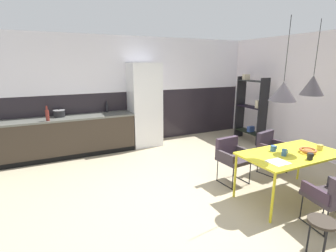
# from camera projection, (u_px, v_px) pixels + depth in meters

# --- Properties ---
(ground_plane) EXTENTS (9.04, 9.04, 0.00)m
(ground_plane) POSITION_uv_depth(u_px,v_px,m) (193.00, 196.00, 3.97)
(ground_plane) COLOR tan
(back_wall_splashback_dark) EXTENTS (6.96, 0.12, 1.35)m
(back_wall_splashback_dark) POSITION_uv_depth(u_px,v_px,m) (131.00, 117.00, 6.58)
(back_wall_splashback_dark) COLOR black
(back_wall_splashback_dark) RESTS_ON ground
(back_wall_panel_upper) EXTENTS (6.96, 0.12, 1.35)m
(back_wall_panel_upper) POSITION_uv_depth(u_px,v_px,m) (129.00, 64.00, 6.25)
(back_wall_panel_upper) COLOR silver
(back_wall_panel_upper) RESTS_ON back_wall_splashback_dark
(kitchen_counter) EXTENTS (3.22, 0.63, 0.89)m
(kitchen_counter) POSITION_uv_depth(u_px,v_px,m) (61.00, 137.00, 5.59)
(kitchen_counter) COLOR #362D23
(kitchen_counter) RESTS_ON ground
(refrigerator_column) EXTENTS (0.74, 0.60, 2.06)m
(refrigerator_column) POSITION_uv_depth(u_px,v_px,m) (145.00, 105.00, 6.28)
(refrigerator_column) COLOR silver
(refrigerator_column) RESTS_ON ground
(dining_table) EXTENTS (1.53, 0.81, 0.74)m
(dining_table) POSITION_uv_depth(u_px,v_px,m) (291.00, 156.00, 3.78)
(dining_table) COLOR gold
(dining_table) RESTS_ON ground
(armchair_near_window) EXTENTS (0.57, 0.56, 0.78)m
(armchair_near_window) POSITION_uv_depth(u_px,v_px,m) (271.00, 146.00, 4.78)
(armchair_near_window) COLOR #393037
(armchair_near_window) RESTS_ON ground
(armchair_far_side) EXTENTS (0.55, 0.54, 0.77)m
(armchair_far_side) POSITION_uv_depth(u_px,v_px,m) (335.00, 194.00, 3.09)
(armchair_far_side) COLOR #393037
(armchair_far_side) RESTS_ON ground
(armchair_head_of_table) EXTENTS (0.52, 0.51, 0.78)m
(armchair_head_of_table) POSITION_uv_depth(u_px,v_px,m) (231.00, 154.00, 4.38)
(armchair_head_of_table) COLOR #393037
(armchair_head_of_table) RESTS_ON ground
(fruit_bowl) EXTENTS (0.25, 0.25, 0.06)m
(fruit_bowl) POSITION_uv_depth(u_px,v_px,m) (308.00, 150.00, 3.77)
(fruit_bowl) COLOR #B2662D
(fruit_bowl) RESTS_ON dining_table
(open_book) EXTENTS (0.25, 0.24, 0.02)m
(open_book) POSITION_uv_depth(u_px,v_px,m) (278.00, 162.00, 3.40)
(open_book) COLOR white
(open_book) RESTS_ON dining_table
(mug_dark_espresso) EXTENTS (0.12, 0.07, 0.10)m
(mug_dark_espresso) POSITION_uv_depth(u_px,v_px,m) (284.00, 152.00, 3.65)
(mug_dark_espresso) COLOR #335B93
(mug_dark_espresso) RESTS_ON dining_table
(mug_tall_blue) EXTENTS (0.13, 0.09, 0.09)m
(mug_tall_blue) POSITION_uv_depth(u_px,v_px,m) (320.00, 147.00, 3.89)
(mug_tall_blue) COLOR gold
(mug_tall_blue) RESTS_ON dining_table
(mug_white_ceramic) EXTENTS (0.13, 0.09, 0.09)m
(mug_white_ceramic) POSITION_uv_depth(u_px,v_px,m) (273.00, 148.00, 3.84)
(mug_white_ceramic) COLOR #335B93
(mug_white_ceramic) RESTS_ON dining_table
(mug_glass_clear) EXTENTS (0.12, 0.08, 0.09)m
(mug_glass_clear) POSITION_uv_depth(u_px,v_px,m) (310.00, 156.00, 3.50)
(mug_glass_clear) COLOR black
(mug_glass_clear) RESTS_ON dining_table
(cooking_pot) EXTENTS (0.25, 0.25, 0.18)m
(cooking_pot) POSITION_uv_depth(u_px,v_px,m) (59.00, 113.00, 5.57)
(cooking_pot) COLOR black
(cooking_pot) RESTS_ON kitchen_counter
(bottle_vinegar_dark) EXTENTS (0.07, 0.07, 0.27)m
(bottle_vinegar_dark) POSITION_uv_depth(u_px,v_px,m) (107.00, 108.00, 6.10)
(bottle_vinegar_dark) COLOR black
(bottle_vinegar_dark) RESTS_ON kitchen_counter
(bottle_oil_tall) EXTENTS (0.07, 0.07, 0.31)m
(bottle_oil_tall) POSITION_uv_depth(u_px,v_px,m) (47.00, 115.00, 5.17)
(bottle_oil_tall) COLOR maroon
(bottle_oil_tall) RESTS_ON kitchen_counter
(side_stool) EXTENTS (0.30, 0.30, 0.44)m
(side_stool) POSITION_uv_depth(u_px,v_px,m) (322.00, 225.00, 2.65)
(side_stool) COLOR #2D261E
(side_stool) RESTS_ON ground
(open_shelf_unit) EXTENTS (0.30, 0.86, 1.76)m
(open_shelf_unit) POSITION_uv_depth(u_px,v_px,m) (251.00, 108.00, 6.63)
(open_shelf_unit) COLOR black
(open_shelf_unit) RESTS_ON ground
(pendant_lamp_over_table_near) EXTENTS (0.36, 0.36, 1.10)m
(pendant_lamp_over_table_near) POSITION_uv_depth(u_px,v_px,m) (283.00, 91.00, 3.42)
(pendant_lamp_over_table_near) COLOR black
(pendant_lamp_over_table_far) EXTENTS (0.33, 0.33, 1.06)m
(pendant_lamp_over_table_far) POSITION_uv_depth(u_px,v_px,m) (312.00, 85.00, 3.68)
(pendant_lamp_over_table_far) COLOR black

